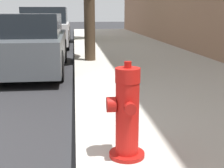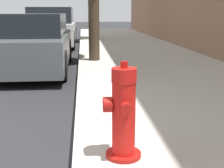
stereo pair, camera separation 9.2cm
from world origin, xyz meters
name	(u,v)px [view 2 (the right image)]	position (x,y,z in m)	size (l,w,h in m)	color
fire_hydrant	(123,114)	(2.30, 0.11, 0.52)	(0.32, 0.32, 0.82)	#A91511
parked_car_near	(28,43)	(0.72, 5.01, 0.64)	(1.87, 3.98, 1.31)	#4C5156
parked_car_mid	(53,28)	(0.82, 10.22, 0.73)	(1.76, 4.32, 1.51)	silver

